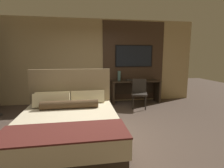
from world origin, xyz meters
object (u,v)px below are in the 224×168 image
object	(u,v)px
bed	(69,124)
desk	(135,88)
vase_tall	(119,76)
desk_chair	(139,91)
book	(129,80)
tv	(134,56)

from	to	relation	value
bed	desk	xyz separation A→B (m)	(2.05, 2.50, 0.19)
bed	desk	size ratio (longest dim) A/B	1.28
bed	vase_tall	distance (m)	3.03
desk_chair	book	bearing A→B (deg)	120.31
bed	book	size ratio (longest dim) A/B	8.83
bed	desk_chair	distance (m)	2.75
tv	desk_chair	bearing A→B (deg)	-93.90
bed	tv	distance (m)	3.63
desk_chair	vase_tall	world-z (taller)	vase_tall
bed	tv	world-z (taller)	tv
vase_tall	book	size ratio (longest dim) A/B	1.34
bed	desk	bearing A→B (deg)	50.59
tv	vase_tall	xyz separation A→B (m)	(-0.55, -0.15, -0.66)
desk	desk_chair	distance (m)	0.62
tv	book	world-z (taller)	tv
desk	book	bearing A→B (deg)	174.53
tv	bed	bearing A→B (deg)	-127.05
desk_chair	book	distance (m)	0.70
desk	book	world-z (taller)	book
tv	vase_tall	distance (m)	0.87
bed	desk_chair	xyz separation A→B (m)	(1.99, 1.88, 0.20)
tv	desk	bearing A→B (deg)	-90.00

